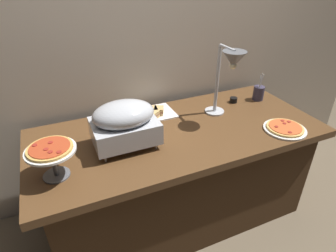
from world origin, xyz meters
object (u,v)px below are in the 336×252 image
(heat_lamp, at_px, (230,66))
(sauce_cup_near, at_px, (233,100))
(pizza_plate_front, at_px, (285,128))
(utensil_holder, at_px, (259,93))
(chafing_dish, at_px, (124,122))
(pizza_plate_center, at_px, (51,152))
(sandwich_platter, at_px, (149,113))

(heat_lamp, xyz_separation_m, sauce_cup_near, (0.22, 0.21, -0.36))
(pizza_plate_front, xyz_separation_m, utensil_holder, (0.14, 0.45, 0.05))
(utensil_holder, bearing_deg, pizza_plate_front, -107.73)
(heat_lamp, distance_m, utensil_holder, 0.57)
(chafing_dish, xyz_separation_m, heat_lamp, (0.71, 0.03, 0.23))
(pizza_plate_front, relative_size, utensil_holder, 1.21)
(chafing_dish, height_order, pizza_plate_front, chafing_dish)
(pizza_plate_center, height_order, sauce_cup_near, pizza_plate_center)
(utensil_holder, bearing_deg, pizza_plate_center, -168.13)
(sauce_cup_near, bearing_deg, pizza_plate_front, -82.66)
(heat_lamp, relative_size, sandwich_platter, 1.53)
(heat_lamp, relative_size, pizza_plate_front, 1.83)
(heat_lamp, height_order, sandwich_platter, heat_lamp)
(heat_lamp, distance_m, sandwich_platter, 0.64)
(heat_lamp, height_order, utensil_holder, heat_lamp)
(sandwich_platter, bearing_deg, utensil_holder, -5.64)
(chafing_dish, xyz_separation_m, sandwich_platter, (0.26, 0.29, -0.13))
(heat_lamp, distance_m, pizza_plate_center, 1.16)
(heat_lamp, xyz_separation_m, pizza_plate_center, (-1.12, -0.15, -0.24))
(chafing_dish, bearing_deg, pizza_plate_center, -162.83)
(utensil_holder, bearing_deg, sauce_cup_near, 170.24)
(pizza_plate_center, bearing_deg, heat_lamp, 7.78)
(pizza_plate_front, relative_size, sandwich_platter, 0.84)
(pizza_plate_center, bearing_deg, sandwich_platter, 31.86)
(pizza_plate_front, distance_m, sauce_cup_near, 0.49)
(chafing_dish, xyz_separation_m, sauce_cup_near, (0.94, 0.24, -0.14))
(pizza_plate_front, bearing_deg, utensil_holder, 72.27)
(pizza_plate_front, relative_size, pizza_plate_center, 1.10)
(heat_lamp, bearing_deg, pizza_plate_front, -44.26)
(chafing_dish, distance_m, sauce_cup_near, 0.98)
(heat_lamp, bearing_deg, sauce_cup_near, 43.12)
(pizza_plate_front, xyz_separation_m, sandwich_platter, (-0.74, 0.54, 0.01))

